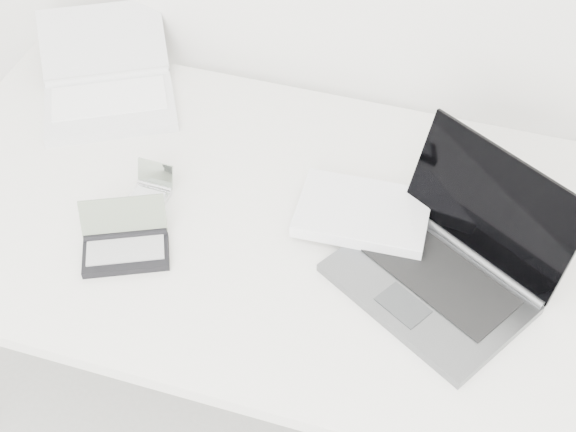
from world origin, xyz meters
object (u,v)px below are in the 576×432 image
(netbook_open_white, at_px, (108,88))
(palmtop_charcoal, at_px, (125,244))
(desk, at_px, (309,242))
(laptop_large, at_px, (417,246))

(netbook_open_white, xyz_separation_m, palmtop_charcoal, (0.23, -0.40, -0.01))
(desk, height_order, palmtop_charcoal, palmtop_charcoal)
(netbook_open_white, height_order, palmtop_charcoal, netbook_open_white)
(netbook_open_white, bearing_deg, palmtop_charcoal, -88.76)
(desk, distance_m, netbook_open_white, 0.59)
(desk, xyz_separation_m, palmtop_charcoal, (-0.31, -0.16, 0.06))
(desk, relative_size, netbook_open_white, 3.68)
(palmtop_charcoal, bearing_deg, laptop_large, -9.55)
(palmtop_charcoal, bearing_deg, desk, 2.81)
(desk, bearing_deg, netbook_open_white, 155.54)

